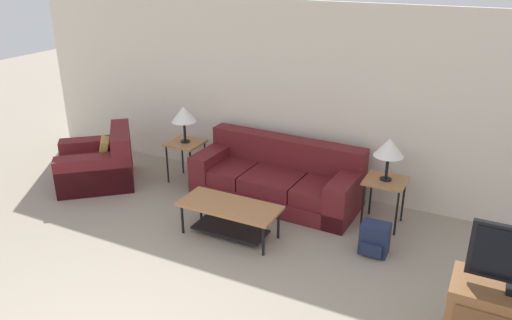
{
  "coord_description": "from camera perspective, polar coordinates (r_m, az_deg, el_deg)",
  "views": [
    {
      "loc": [
        2.44,
        -1.92,
        3.15
      ],
      "look_at": [
        -0.1,
        3.13,
        0.8
      ],
      "focal_mm": 35.0,
      "sensor_mm": 36.0,
      "label": 1
    }
  ],
  "objects": [
    {
      "name": "side_table_right",
      "position": [
        6.27,
        14.54,
        -2.79
      ],
      "size": [
        0.49,
        0.47,
        0.61
      ],
      "color": "#A87042",
      "rests_on": "ground_plane"
    },
    {
      "name": "table_lamp_right",
      "position": [
        6.08,
        14.98,
        1.35
      ],
      "size": [
        0.36,
        0.36,
        0.53
      ],
      "color": "black",
      "rests_on": "side_table_right"
    },
    {
      "name": "wall_back",
      "position": [
        6.93,
        5.14,
        6.98
      ],
      "size": [
        9.07,
        0.06,
        2.6
      ],
      "color": "silver",
      "rests_on": "ground_plane"
    },
    {
      "name": "backpack",
      "position": [
        5.82,
        13.38,
        -8.79
      ],
      "size": [
        0.31,
        0.3,
        0.37
      ],
      "color": "#1E2847",
      "rests_on": "ground_plane"
    },
    {
      "name": "side_table_left",
      "position": [
        7.35,
        -8.05,
        1.54
      ],
      "size": [
        0.49,
        0.47,
        0.61
      ],
      "color": "#A87042",
      "rests_on": "ground_plane"
    },
    {
      "name": "armchair",
      "position": [
        7.67,
        -17.47,
        -0.48
      ],
      "size": [
        1.44,
        1.44,
        0.8
      ],
      "color": "maroon",
      "rests_on": "ground_plane"
    },
    {
      "name": "couch",
      "position": [
        6.8,
        2.45,
        -2.27
      ],
      "size": [
        2.28,
        0.98,
        0.82
      ],
      "color": "maroon",
      "rests_on": "ground_plane"
    },
    {
      "name": "table_lamp_left",
      "position": [
        7.19,
        -8.26,
        5.16
      ],
      "size": [
        0.36,
        0.36,
        0.53
      ],
      "color": "black",
      "rests_on": "side_table_left"
    },
    {
      "name": "coffee_table",
      "position": [
        5.94,
        -3.03,
        -6.04
      ],
      "size": [
        1.2,
        0.53,
        0.42
      ],
      "color": "#A87042",
      "rests_on": "ground_plane"
    }
  ]
}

